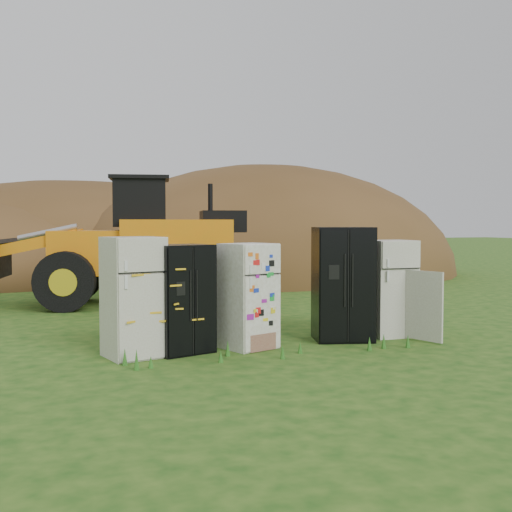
{
  "coord_description": "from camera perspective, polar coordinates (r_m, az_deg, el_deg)",
  "views": [
    {
      "loc": [
        -4.48,
        -9.63,
        2.05
      ],
      "look_at": [
        0.47,
        2.0,
        1.39
      ],
      "focal_mm": 45.0,
      "sensor_mm": 36.0,
      "label": 1
    }
  ],
  "objects": [
    {
      "name": "ground",
      "position": [
        10.82,
        1.88,
        -7.91
      ],
      "size": [
        120.0,
        120.0,
        0.0
      ],
      "primitive_type": "plane",
      "color": "#1A4913",
      "rests_on": "ground"
    },
    {
      "name": "dirt_mound_right",
      "position": [
        24.65,
        1.12,
        -1.77
      ],
      "size": [
        15.45,
        11.33,
        8.48
      ],
      "primitive_type": "ellipsoid",
      "color": "#4C3318",
      "rests_on": "ground"
    },
    {
      "name": "fridge_open_door",
      "position": [
        11.82,
        11.8,
        -2.81
      ],
      "size": [
        0.83,
        0.78,
        1.73
      ],
      "primitive_type": null,
      "rotation": [
        0.0,
        0.0,
        -0.07
      ],
      "color": "silver",
      "rests_on": "ground"
    },
    {
      "name": "wheel_loader",
      "position": [
        16.26,
        -13.06,
        1.32
      ],
      "size": [
        7.04,
        4.25,
        3.18
      ],
      "primitive_type": null,
      "rotation": [
        0.0,
        0.0,
        -0.26
      ],
      "color": "orange",
      "rests_on": "ground"
    },
    {
      "name": "fridge_black_side",
      "position": [
        10.15,
        -6.7,
        -3.79
      ],
      "size": [
        1.03,
        0.9,
        1.7
      ],
      "primitive_type": null,
      "rotation": [
        0.0,
        0.0,
        0.25
      ],
      "color": "black",
      "rests_on": "ground"
    },
    {
      "name": "fridge_leftmost",
      "position": [
        9.94,
        -10.84,
        -3.6
      ],
      "size": [
        0.93,
        0.9,
        1.83
      ],
      "primitive_type": null,
      "rotation": [
        0.0,
        0.0,
        0.17
      ],
      "color": "silver",
      "rests_on": "ground"
    },
    {
      "name": "fridge_black_right",
      "position": [
        11.25,
        7.73,
        -2.45
      ],
      "size": [
        1.19,
        1.09,
        1.97
      ],
      "primitive_type": null,
      "rotation": [
        0.0,
        0.0,
        -0.32
      ],
      "color": "black",
      "rests_on": "ground"
    },
    {
      "name": "dirt_mound_back",
      "position": [
        27.11,
        -15.65,
        -1.44
      ],
      "size": [
        18.73,
        12.49,
        7.49
      ],
      "primitive_type": "ellipsoid",
      "color": "#4C3318",
      "rests_on": "ground"
    },
    {
      "name": "fridge_sticker",
      "position": [
        10.44,
        -0.7,
        -3.57
      ],
      "size": [
        0.93,
        0.89,
        1.71
      ],
      "primitive_type": null,
      "rotation": [
        0.0,
        0.0,
        0.29
      ],
      "color": "white",
      "rests_on": "ground"
    }
  ]
}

